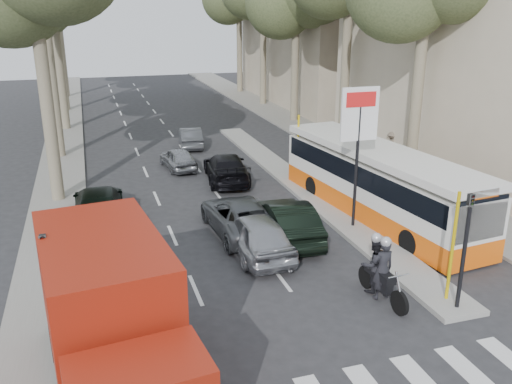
# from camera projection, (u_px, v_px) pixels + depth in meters

# --- Properties ---
(ground) EXTENTS (120.00, 120.00, 0.00)m
(ground) POSITION_uv_depth(u_px,v_px,m) (331.00, 303.00, 16.09)
(ground) COLOR #28282B
(ground) RESTS_ON ground
(sidewalk_right) EXTENTS (3.20, 70.00, 0.12)m
(sidewalk_right) POSITION_uv_depth(u_px,v_px,m) (295.00, 123.00, 41.10)
(sidewalk_right) COLOR gray
(sidewalk_right) RESTS_ON ground
(median_left) EXTENTS (2.40, 64.00, 0.12)m
(median_left) POSITION_uv_depth(u_px,v_px,m) (65.00, 129.00, 39.09)
(median_left) COLOR gray
(median_left) RESTS_ON ground
(traffic_island) EXTENTS (1.50, 26.00, 0.16)m
(traffic_island) POSITION_uv_depth(u_px,v_px,m) (297.00, 183.00, 26.93)
(traffic_island) COLOR gray
(traffic_island) RESTS_ON ground
(building_far) EXTENTS (11.00, 20.00, 16.00)m
(building_far) POSITION_uv_depth(u_px,v_px,m) (332.00, 12.00, 48.64)
(building_far) COLOR #B7A88E
(building_far) RESTS_ON ground
(billboard) EXTENTS (1.50, 12.10, 5.60)m
(billboard) POSITION_uv_depth(u_px,v_px,m) (358.00, 138.00, 20.34)
(billboard) COLOR yellow
(billboard) RESTS_ON ground
(traffic_light_island) EXTENTS (0.16, 0.41, 3.60)m
(traffic_light_island) POSITION_uv_depth(u_px,v_px,m) (467.00, 232.00, 14.86)
(traffic_light_island) COLOR black
(traffic_light_island) RESTS_ON ground
(traffic_light_left) EXTENTS (0.16, 0.41, 3.60)m
(traffic_light_left) POSITION_uv_depth(u_px,v_px,m) (48.00, 280.00, 12.23)
(traffic_light_left) COLOR black
(traffic_light_left) RESTS_ON ground
(silver_hatchback) EXTENTS (1.90, 4.48, 1.51)m
(silver_hatchback) POSITION_uv_depth(u_px,v_px,m) (256.00, 234.00, 19.15)
(silver_hatchback) COLOR #A2A4AA
(silver_hatchback) RESTS_ON ground
(dark_hatchback) EXTENTS (1.88, 4.63, 1.49)m
(dark_hatchback) POSITION_uv_depth(u_px,v_px,m) (287.00, 221.00, 20.36)
(dark_hatchback) COLOR black
(dark_hatchback) RESTS_ON ground
(queue_car_a) EXTENTS (2.52, 5.01, 1.36)m
(queue_car_a) POSITION_uv_depth(u_px,v_px,m) (240.00, 216.00, 20.98)
(queue_car_a) COLOR #474A4E
(queue_car_a) RESTS_ON ground
(queue_car_b) EXTENTS (2.57, 5.10, 1.42)m
(queue_car_b) POSITION_uv_depth(u_px,v_px,m) (226.00, 168.00, 27.23)
(queue_car_b) COLOR black
(queue_car_b) RESTS_ON ground
(queue_car_c) EXTENTS (1.77, 3.61, 1.18)m
(queue_car_c) POSITION_uv_depth(u_px,v_px,m) (178.00, 158.00, 29.37)
(queue_car_c) COLOR gray
(queue_car_c) RESTS_ON ground
(queue_car_d) EXTENTS (1.74, 3.89, 1.24)m
(queue_car_d) POSITION_uv_depth(u_px,v_px,m) (191.00, 137.00, 34.08)
(queue_car_d) COLOR #4E5156
(queue_car_d) RESTS_ON ground
(queue_car_e) EXTENTS (2.16, 4.98, 1.43)m
(queue_car_e) POSITION_uv_depth(u_px,v_px,m) (99.00, 204.00, 22.20)
(queue_car_e) COLOR black
(queue_car_e) RESTS_ON ground
(red_truck) EXTENTS (3.26, 6.89, 3.54)m
(red_truck) POSITION_uv_depth(u_px,v_px,m) (111.00, 318.00, 11.86)
(red_truck) COLOR black
(red_truck) RESTS_ON ground
(city_bus) EXTENTS (3.66, 11.41, 2.95)m
(city_bus) POSITION_uv_depth(u_px,v_px,m) (377.00, 181.00, 22.38)
(city_bus) COLOR #F25C0D
(city_bus) RESTS_ON ground
(motorcycle) EXTENTS (0.91, 2.44, 2.07)m
(motorcycle) POSITION_uv_depth(u_px,v_px,m) (379.00, 268.00, 16.18)
(motorcycle) COLOR black
(motorcycle) RESTS_ON ground
(pedestrian_near) EXTENTS (0.89, 1.02, 1.57)m
(pedestrian_near) POSITION_uv_depth(u_px,v_px,m) (455.00, 192.00, 22.97)
(pedestrian_near) COLOR #3A3149
(pedestrian_near) RESTS_ON sidewalk_right
(pedestrian_far) EXTENTS (1.12, 0.81, 1.58)m
(pedestrian_far) POSITION_uv_depth(u_px,v_px,m) (391.00, 145.00, 30.85)
(pedestrian_far) COLOR #6D6051
(pedestrian_far) RESTS_ON sidewalk_right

